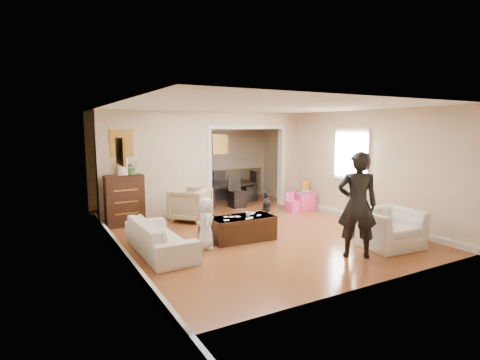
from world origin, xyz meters
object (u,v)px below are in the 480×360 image
play_table (304,201)px  child_toddler (266,208)px  dresser (124,200)px  coffee_table (242,228)px  dining_table (227,193)px  armchair_front (388,228)px  cyan_cup (302,192)px  child_kneel_b (203,221)px  sofa (160,236)px  child_kneel_a (206,223)px  table_lamp (123,167)px  coffee_cup (248,214)px  armchair_back (190,204)px  adult_person (357,205)px

play_table → child_toddler: size_ratio=0.62×
dresser → coffee_table: (1.77, -2.29, -0.34)m
dining_table → child_toddler: (-0.37, -2.69, 0.08)m
armchair_front → cyan_cup: size_ratio=13.29×
child_kneel_b → child_toddler: child_kneel_b is taller
armchair_front → coffee_table: size_ratio=0.86×
coffee_table → cyan_cup: cyan_cup is taller
cyan_cup → child_kneel_b: 3.72m
armchair_front → dresser: (-3.91, 3.99, 0.23)m
sofa → armchair_front: size_ratio=1.84×
armchair_front → dresser: dresser is taller
armchair_front → child_kneel_a: child_kneel_a is taller
coffee_table → dining_table: size_ratio=0.73×
child_kneel_a → child_kneel_b: 0.48m
table_lamp → coffee_cup: (1.87, -2.34, -0.82)m
coffee_table → child_kneel_a: 0.90m
child_toddler → cyan_cup: bearing=170.7°
coffee_cup → child_kneel_a: child_kneel_a is taller
armchair_front → table_lamp: bearing=140.2°
sofa → child_kneel_b: (0.94, 0.25, 0.12)m
cyan_cup → child_kneel_a: child_kneel_a is taller
armchair_back → adult_person: adult_person is taller
sofa → armchair_back: 2.36m
adult_person → child_kneel_b: adult_person is taller
cyan_cup → play_table: bearing=26.6°
child_toddler → coffee_cup: bearing=3.9°
child_toddler → child_kneel_b: bearing=-21.8°
dresser → adult_person: size_ratio=0.64×
armchair_back → dining_table: (1.72, 1.45, -0.09)m
armchair_back → adult_person: (1.50, -3.80, 0.52)m
table_lamp → cyan_cup: size_ratio=4.50×
armchair_back → child_kneel_b: child_kneel_b is taller
child_kneel_a → child_toddler: 2.10m
armchair_front → play_table: 3.46m
dresser → dining_table: size_ratio=0.68×
play_table → cyan_cup: size_ratio=5.92×
adult_person → child_kneel_a: size_ratio=1.92×
armchair_back → table_lamp: size_ratio=2.35×
child_kneel_a → child_kneel_b: child_kneel_a is taller
sofa → child_toddler: bearing=-76.4°
armchair_back → child_kneel_a: size_ratio=0.90×
sofa → coffee_table: 1.64m
dresser → child_kneel_a: bearing=-69.5°
dining_table → child_kneel_b: bearing=-137.0°
armchair_front → child_kneel_b: size_ratio=1.31×
dining_table → child_kneel_b: (-2.12, -3.14, 0.11)m
play_table → child_kneel_a: 4.16m
table_lamp → child_kneel_b: 2.44m
coffee_table → cyan_cup: bearing=30.4°
armchair_front → dining_table: (-0.72, 5.14, -0.05)m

